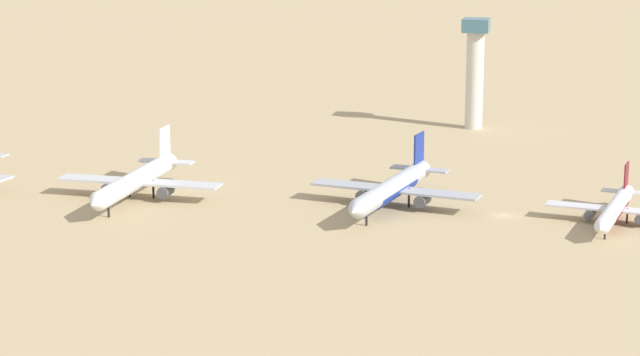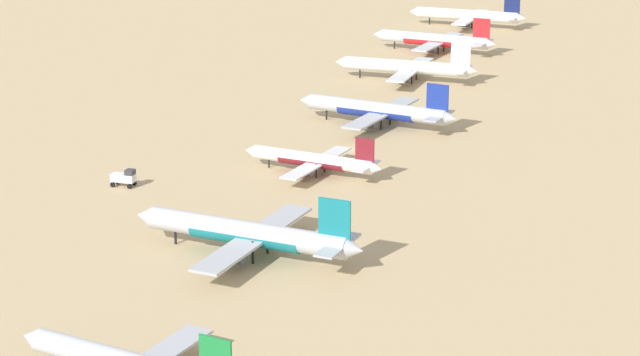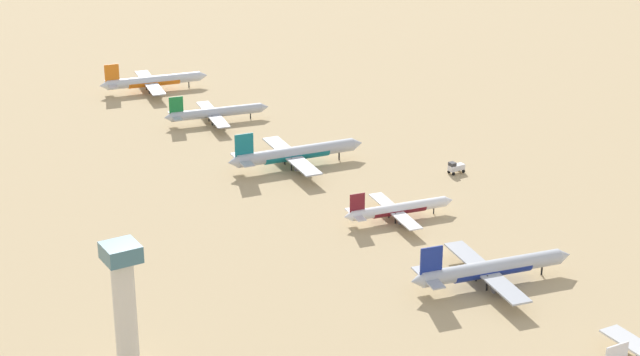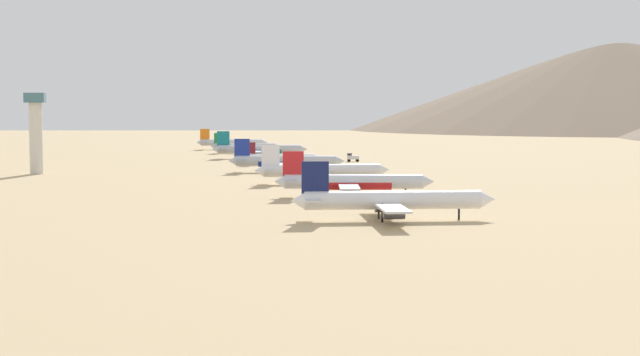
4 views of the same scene
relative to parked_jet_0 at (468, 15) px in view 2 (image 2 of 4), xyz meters
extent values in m
plane|color=tan|center=(-3.80, 174.54, -4.39)|extent=(2079.40, 2079.40, 0.00)
cylinder|color=white|center=(0.49, -0.04, 0.12)|extent=(38.80, 7.18, 4.07)
cone|color=white|center=(21.44, -1.74, 0.12)|extent=(3.74, 4.26, 3.99)
cone|color=white|center=(-20.24, 1.64, 0.12)|extent=(3.29, 3.90, 3.67)
cube|color=#141E51|center=(-16.39, 1.33, 4.89)|extent=(5.91, 0.85, 7.51)
cube|color=silver|center=(-17.03, 1.38, 0.52)|extent=(4.46, 13.10, 0.39)
cube|color=silver|center=(-1.11, 0.09, -0.60)|extent=(8.29, 36.77, 0.48)
cylinder|color=#4C4C54|center=(0.26, 6.43, -2.07)|extent=(4.69, 2.82, 2.47)
cylinder|color=#4C4C54|center=(-0.78, -6.39, -2.07)|extent=(4.69, 2.82, 2.47)
cylinder|color=black|center=(15.11, -1.23, -2.34)|extent=(0.47, 0.47, 4.10)
cylinder|color=black|center=(-1.95, 2.96, -2.34)|extent=(0.47, 0.47, 4.10)
cylinder|color=black|center=(-2.40, -2.60, -2.34)|extent=(0.47, 0.47, 4.10)
cylinder|color=silver|center=(2.13, 51.89, 0.00)|extent=(37.80, 9.67, 3.97)
cone|color=silver|center=(22.38, 48.76, 0.00)|extent=(3.90, 4.36, 3.89)
cone|color=silver|center=(-17.91, 54.98, 0.00)|extent=(3.44, 3.98, 3.58)
cube|color=red|center=(-14.19, 54.41, 4.66)|extent=(5.74, 1.24, 7.32)
cube|color=#B6BBC5|center=(-14.81, 54.51, 0.40)|extent=(5.22, 12.91, 0.38)
cube|color=#B6BBC5|center=(0.58, 52.13, -0.69)|extent=(10.59, 35.92, 0.47)
cylinder|color=#4C4C54|center=(2.36, 58.20, -2.13)|extent=(4.71, 3.05, 2.40)
cylinder|color=#4C4C54|center=(0.45, 45.80, -2.13)|extent=(4.71, 3.05, 2.40)
cylinder|color=black|center=(16.26, 49.71, -2.39)|extent=(0.46, 0.46, 3.99)
cylinder|color=black|center=(-0.04, 54.98, -2.39)|extent=(0.46, 0.46, 3.99)
cylinder|color=black|center=(-0.87, 49.60, -2.39)|extent=(0.46, 0.46, 3.99)
cylinder|color=red|center=(2.13, 51.89, -0.29)|extent=(21.06, 7.09, 3.98)
cylinder|color=silver|center=(0.87, 98.02, 0.02)|extent=(37.87, 5.13, 3.99)
cone|color=silver|center=(21.42, 97.39, 0.02)|extent=(3.47, 4.01, 3.91)
cone|color=silver|center=(-19.48, 98.63, 0.02)|extent=(3.05, 3.68, 3.59)
cube|color=white|center=(-15.70, 98.52, 4.69)|extent=(5.78, 0.54, 7.34)
cube|color=silver|center=(-16.33, 98.54, 0.42)|extent=(3.74, 12.69, 0.38)
cube|color=silver|center=(-0.71, 98.06, -0.68)|extent=(6.32, 35.82, 0.47)
cylinder|color=#4C4C54|center=(0.32, 104.33, -2.12)|extent=(4.48, 2.55, 2.41)
cylinder|color=#4C4C54|center=(-0.06, 91.75, -2.12)|extent=(4.48, 2.55, 2.41)
cylinder|color=black|center=(15.21, 97.58, -2.38)|extent=(0.46, 0.46, 4.01)
cylinder|color=black|center=(-1.67, 100.82, -2.38)|extent=(0.46, 0.46, 4.01)
cylinder|color=black|center=(-1.84, 95.37, -2.38)|extent=(0.46, 0.46, 4.01)
cylinder|color=#B2B7C1|center=(-4.20, 151.72, 0.04)|extent=(38.08, 10.84, 4.01)
cone|color=#B2B7C1|center=(16.14, 147.96, 0.04)|extent=(4.03, 4.48, 3.93)
cone|color=#B2B7C1|center=(-24.32, 155.43, 0.04)|extent=(3.56, 4.08, 3.61)
cube|color=navy|center=(-20.59, 154.74, 4.74)|extent=(5.77, 1.42, 7.39)
cube|color=#A4A8B2|center=(-21.21, 154.86, 0.45)|extent=(5.62, 13.06, 0.38)
cube|color=#A4A8B2|center=(-5.75, 152.00, -0.66)|extent=(11.70, 36.23, 0.47)
cylinder|color=#4C4C54|center=(-3.77, 158.07, -2.11)|extent=(4.80, 3.19, 2.43)
cylinder|color=#4C4C54|center=(-6.07, 145.62, -2.11)|extent=(4.80, 3.19, 2.43)
cylinder|color=black|center=(10.00, 149.10, -2.37)|extent=(0.46, 0.46, 4.03)
cylinder|color=black|center=(-6.29, 154.89, -2.37)|extent=(0.46, 0.46, 4.03)
cylinder|color=black|center=(-7.29, 149.50, -2.37)|extent=(0.46, 0.46, 4.03)
cylinder|color=navy|center=(-4.20, 151.72, -0.26)|extent=(21.27, 7.74, 4.02)
cylinder|color=white|center=(-1.25, 196.30, -1.00)|extent=(29.18, 7.70, 3.07)
cone|color=white|center=(14.36, 193.75, -1.00)|extent=(3.03, 3.38, 3.01)
cone|color=white|center=(-16.71, 198.82, -1.00)|extent=(2.68, 3.09, 2.76)
cube|color=maroon|center=(-13.84, 198.35, 2.60)|extent=(4.43, 0.99, 5.65)
cube|color=silver|center=(-14.32, 198.43, -0.69)|extent=(4.11, 9.98, 0.29)
cube|color=silver|center=(-2.45, 196.49, -1.53)|extent=(8.40, 27.74, 0.36)
cylinder|color=#4C4C54|center=(-1.03, 201.17, -2.64)|extent=(3.65, 2.38, 1.86)
cylinder|color=#4C4C54|center=(-2.59, 191.61, -2.64)|extent=(3.65, 2.38, 1.86)
cylinder|color=black|center=(9.65, 194.52, -2.84)|extent=(0.36, 0.36, 3.08)
cylinder|color=black|center=(-2.91, 198.69, -2.84)|extent=(0.36, 0.36, 3.08)
cylinder|color=black|center=(-3.58, 194.55, -2.84)|extent=(0.36, 0.36, 3.08)
cylinder|color=maroon|center=(-1.25, 196.30, -1.23)|extent=(16.27, 5.60, 3.07)
cylinder|color=#B2B7C1|center=(-5.30, 247.72, 0.22)|extent=(39.68, 9.03, 4.17)
cone|color=#B2B7C1|center=(16.02, 245.06, 0.22)|extent=(3.99, 4.49, 4.08)
cone|color=#B2B7C1|center=(-26.40, 250.36, 0.22)|extent=(3.51, 4.10, 3.75)
cube|color=#14727F|center=(-22.49, 249.87, 5.10)|extent=(6.03, 1.13, 7.67)
cube|color=#A4A8B2|center=(-23.14, 249.95, 0.63)|extent=(5.11, 13.49, 0.39)
cube|color=#A4A8B2|center=(-6.93, 247.93, -0.51)|extent=(10.06, 37.66, 0.49)
cylinder|color=#4C4C54|center=(-5.25, 254.35, -2.02)|extent=(4.88, 3.07, 2.52)
cylinder|color=#4C4C54|center=(-6.88, 241.29, -2.02)|extent=(4.88, 3.07, 2.52)
cylinder|color=black|center=(9.58, 245.87, -2.29)|extent=(0.48, 0.48, 4.19)
cylinder|color=black|center=(-7.67, 250.89, -2.29)|extent=(0.48, 0.48, 4.19)
cylinder|color=black|center=(-8.37, 245.24, -2.29)|extent=(0.48, 0.48, 4.19)
cylinder|color=#14727F|center=(-5.30, 247.72, -0.09)|extent=(22.06, 6.83, 4.17)
cone|color=#B2B7C1|center=(9.49, 296.62, -0.57)|extent=(3.50, 3.87, 3.38)
cube|color=silver|center=(34.81, 216.97, -2.44)|extent=(5.24, 2.38, 1.70)
cube|color=#333338|center=(33.11, 216.95, -1.04)|extent=(1.83, 2.10, 1.10)
cylinder|color=black|center=(32.85, 215.79, -3.84)|extent=(1.11, 0.37, 1.10)
cylinder|color=black|center=(32.82, 218.09, -3.84)|extent=(1.11, 0.37, 1.10)
cylinder|color=black|center=(36.81, 215.86, -3.84)|extent=(1.11, 0.37, 1.10)
cylinder|color=black|center=(36.77, 218.16, -3.84)|extent=(1.11, 0.37, 1.10)
camera|label=1|loc=(241.60, 192.60, 59.66)|focal=70.20mm
camera|label=2|loc=(-76.52, 430.34, 71.83)|focal=64.98mm
camera|label=3|loc=(-165.29, -36.37, 120.06)|focal=61.70mm
camera|label=4|loc=(-46.72, -193.19, 20.12)|focal=51.44mm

